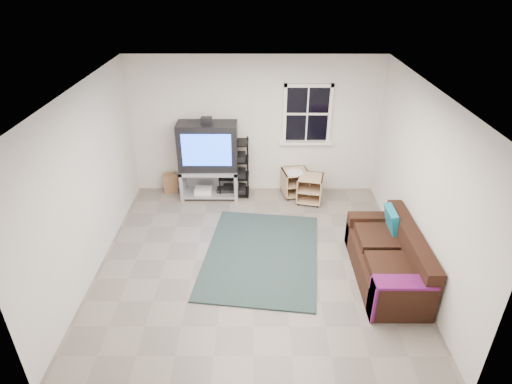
{
  "coord_description": "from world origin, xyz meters",
  "views": [
    {
      "loc": [
        0.05,
        -5.2,
        4.02
      ],
      "look_at": [
        0.03,
        0.4,
        0.96
      ],
      "focal_mm": 30.0,
      "sensor_mm": 36.0,
      "label": 1
    }
  ],
  "objects_px": {
    "side_table_right": "(295,180)",
    "side_table_left": "(310,187)",
    "av_rack": "(234,171)",
    "sofa": "(389,260)",
    "tv_unit": "(208,154)"
  },
  "relations": [
    {
      "from": "tv_unit",
      "to": "sofa",
      "type": "relative_size",
      "value": 0.86
    },
    {
      "from": "tv_unit",
      "to": "side_table_right",
      "type": "relative_size",
      "value": 2.9
    },
    {
      "from": "av_rack",
      "to": "sofa",
      "type": "relative_size",
      "value": 0.62
    },
    {
      "from": "av_rack",
      "to": "side_table_right",
      "type": "distance_m",
      "value": 1.17
    },
    {
      "from": "av_rack",
      "to": "side_table_left",
      "type": "xyz_separation_m",
      "value": [
        1.43,
        -0.26,
        -0.21
      ]
    },
    {
      "from": "sofa",
      "to": "side_table_left",
      "type": "bearing_deg",
      "value": 111.63
    },
    {
      "from": "tv_unit",
      "to": "side_table_right",
      "type": "xyz_separation_m",
      "value": [
        1.62,
        0.06,
        -0.57
      ]
    },
    {
      "from": "tv_unit",
      "to": "side_table_left",
      "type": "height_order",
      "value": "tv_unit"
    },
    {
      "from": "side_table_right",
      "to": "side_table_left",
      "type": "bearing_deg",
      "value": -43.45
    },
    {
      "from": "tv_unit",
      "to": "sofa",
      "type": "bearing_deg",
      "value": -41.0
    },
    {
      "from": "tv_unit",
      "to": "sofa",
      "type": "height_order",
      "value": "tv_unit"
    },
    {
      "from": "side_table_left",
      "to": "sofa",
      "type": "distance_m",
      "value": 2.37
    },
    {
      "from": "side_table_right",
      "to": "av_rack",
      "type": "bearing_deg",
      "value": 179.82
    },
    {
      "from": "av_rack",
      "to": "side_table_right",
      "type": "xyz_separation_m",
      "value": [
        1.16,
        -0.0,
        -0.19
      ]
    },
    {
      "from": "av_rack",
      "to": "sofa",
      "type": "height_order",
      "value": "av_rack"
    }
  ]
}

